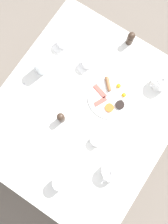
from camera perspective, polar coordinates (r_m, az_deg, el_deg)
name	(u,v)px	position (r m, az deg, el deg)	size (l,w,h in m)	color
ground_plane	(84,125)	(2.05, 0.00, -3.41)	(8.00, 8.00, 0.00)	#70665B
table	(84,114)	(1.41, 0.00, -0.52)	(1.06, 1.23, 0.70)	white
breakfast_plate	(112,96)	(1.38, 7.25, 4.21)	(0.30, 0.30, 0.04)	white
teapot_near	(161,82)	(1.44, 19.58, 7.51)	(0.11, 0.16, 0.11)	white
teapot_far	(111,171)	(1.31, 7.01, -15.13)	(0.11, 0.19, 0.11)	white
teacup_with_saucer_left	(87,63)	(1.42, 0.86, 12.80)	(0.15, 0.15, 0.07)	white
teacup_with_saucer_right	(63,42)	(1.48, -5.54, 17.62)	(0.15, 0.15, 0.07)	white
water_glass_tall	(40,65)	(1.39, -11.46, 11.91)	(0.08, 0.08, 0.14)	white
water_glass_short	(61,182)	(1.30, -6.12, -17.66)	(0.08, 0.08, 0.11)	white
creamer_jug	(96,141)	(1.31, 3.26, -7.48)	(0.09, 0.07, 0.05)	white
pepper_grinder	(61,118)	(1.30, -6.04, -1.45)	(0.05, 0.05, 0.10)	#38281E
salt_grinder	(131,38)	(1.49, 12.08, 18.35)	(0.05, 0.05, 0.10)	#38281E
napkin_folded	(65,147)	(1.34, -4.91, -8.98)	(0.18, 0.16, 0.01)	white
fork_by_plate	(30,150)	(1.37, -13.97, -9.70)	(0.11, 0.16, 0.00)	silver
knife_by_plate	(27,100)	(1.41, -14.59, 3.05)	(0.18, 0.16, 0.00)	silver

